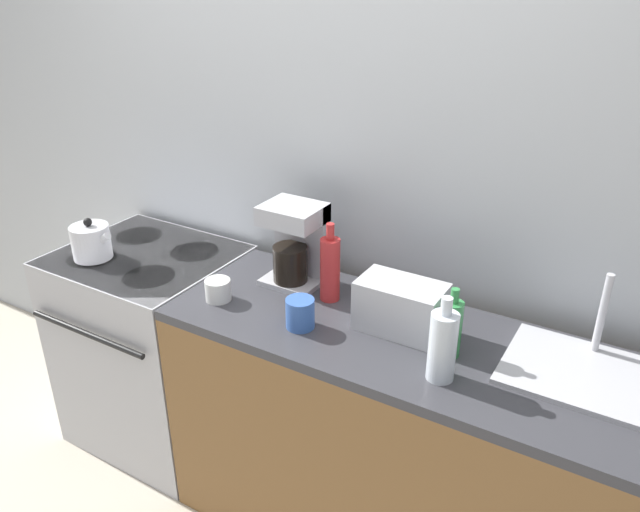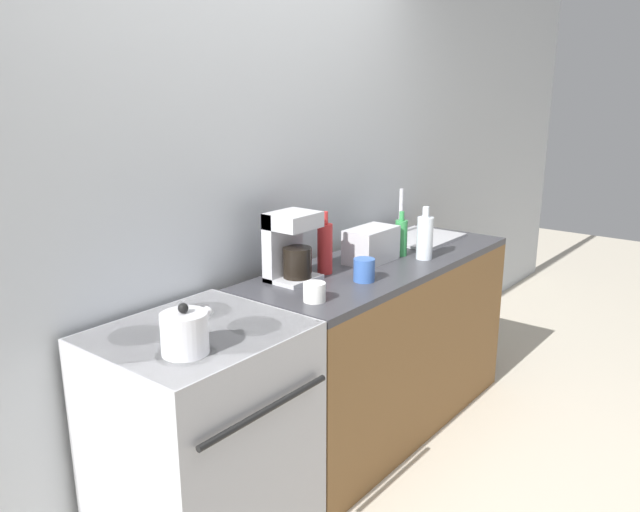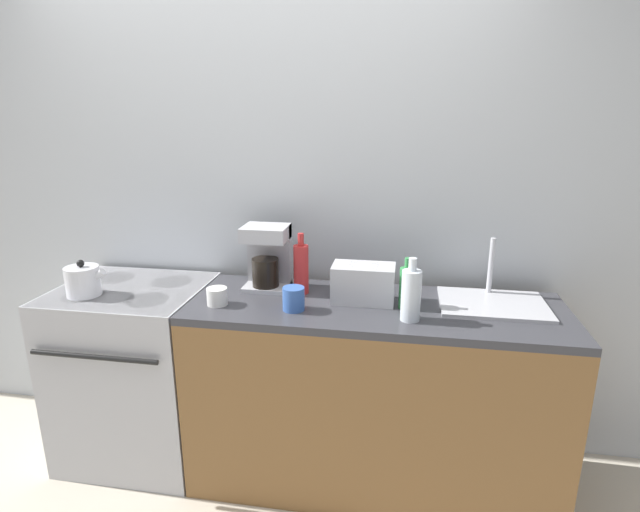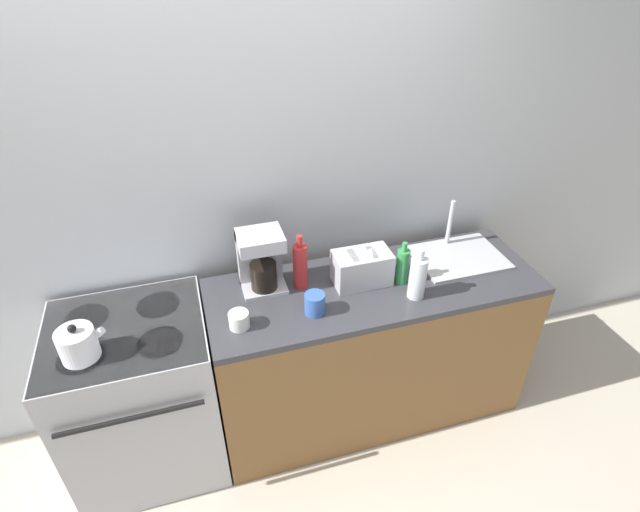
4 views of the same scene
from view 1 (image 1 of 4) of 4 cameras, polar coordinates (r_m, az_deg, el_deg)
The scene contains 12 objects.
wall_back at distance 2.47m, azimuth -0.48°, elevation 8.07°, with size 8.00×0.05×2.60m.
stove at distance 2.93m, azimuth -14.76°, elevation -7.84°, with size 0.72×0.67×0.92m.
counter_block at distance 2.35m, azimuth 7.67°, elevation -16.99°, with size 1.71×0.60×0.92m.
kettle at distance 2.72m, azimuth -20.18°, elevation 1.24°, with size 0.20×0.16×0.18m.
toaster at distance 2.08m, azimuth 7.38°, elevation -4.59°, with size 0.28×0.17×0.17m.
coffee_maker at distance 2.34m, azimuth -2.18°, elevation 1.35°, with size 0.22×0.19×0.31m.
sink_tray at distance 2.04m, azimuth 23.19°, elevation -9.61°, with size 0.47×0.36×0.28m.
bottle_clear at distance 1.85m, azimuth 11.15°, elevation -8.02°, with size 0.08×0.08×0.27m.
bottle_red at distance 2.22m, azimuth 0.93°, elevation -1.12°, with size 0.07×0.07×0.30m.
bottle_green at distance 1.97m, azimuth 11.93°, elevation -6.43°, with size 0.06×0.06×0.23m.
cup_white at distance 2.29m, azimuth -9.31°, elevation -3.07°, with size 0.09×0.09×0.08m.
cup_blue at distance 2.09m, azimuth -1.83°, elevation -5.25°, with size 0.10×0.10×0.10m.
Camera 1 is at (1.23, -1.32, 2.05)m, focal length 35.00 mm.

